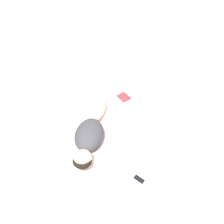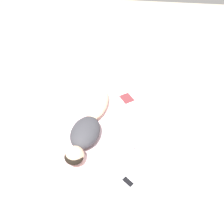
{
  "view_description": "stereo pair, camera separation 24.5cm",
  "coord_description": "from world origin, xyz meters",
  "px_view_note": "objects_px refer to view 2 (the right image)",
  "views": [
    {
      "loc": [
        -0.13,
        1.66,
        2.71
      ],
      "look_at": [
        -0.13,
        -0.29,
        0.63
      ],
      "focal_mm": 35.0,
      "sensor_mm": 36.0,
      "label": 1
    },
    {
      "loc": [
        -0.37,
        1.65,
        2.71
      ],
      "look_at": [
        -0.13,
        -0.29,
        0.63
      ],
      "focal_mm": 35.0,
      "sensor_mm": 36.0,
      "label": 2
    }
  ],
  "objects_px": {
    "open_magazine": "(134,96)",
    "cell_phone": "(128,182)",
    "person": "(88,126)",
    "coffee_mug": "(131,147)"
  },
  "relations": [
    {
      "from": "coffee_mug",
      "to": "cell_phone",
      "type": "distance_m",
      "value": 0.41
    },
    {
      "from": "person",
      "to": "open_magazine",
      "type": "relative_size",
      "value": 2.32
    },
    {
      "from": "open_magazine",
      "to": "cell_phone",
      "type": "relative_size",
      "value": 3.6
    },
    {
      "from": "person",
      "to": "cell_phone",
      "type": "xyz_separation_m",
      "value": [
        -0.53,
        0.61,
        -0.09
      ]
    },
    {
      "from": "cell_phone",
      "to": "person",
      "type": "bearing_deg",
      "value": -101.15
    },
    {
      "from": "coffee_mug",
      "to": "cell_phone",
      "type": "height_order",
      "value": "coffee_mug"
    },
    {
      "from": "person",
      "to": "open_magazine",
      "type": "height_order",
      "value": "person"
    },
    {
      "from": "open_magazine",
      "to": "cell_phone",
      "type": "height_order",
      "value": "same"
    },
    {
      "from": "cell_phone",
      "to": "open_magazine",
      "type": "bearing_deg",
      "value": -141.49
    },
    {
      "from": "open_magazine",
      "to": "coffee_mug",
      "type": "xyz_separation_m",
      "value": [
        -0.02,
        0.91,
        0.04
      ]
    }
  ]
}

